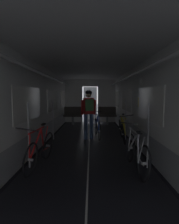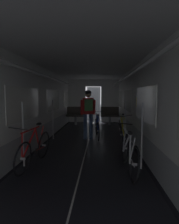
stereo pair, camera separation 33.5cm
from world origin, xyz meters
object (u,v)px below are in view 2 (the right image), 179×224
Objects in this scene: person_cyclist_aisle at (88,109)px; bicycle_blue_in_aisle at (97,127)px; bench_seat_far_left at (76,114)px; bench_seat_far_right at (110,114)px; bicycle_silver at (129,153)px; bicycle_red at (34,149)px; bicycle_yellow at (121,130)px.

bicycle_blue_in_aisle is at bearing 39.73° from person_cyclist_aisle.
bench_seat_far_left is at bearing 111.33° from bicycle_blue_in_aisle.
bicycle_blue_in_aisle is (-0.60, -3.07, -0.18)m from bench_seat_far_right.
bench_seat_far_right is 3.49m from person_cyclist_aisle.
bicycle_silver is at bearing -70.00° from person_cyclist_aisle.
bench_seat_far_left is 0.57× the size of person_cyclist_aisle.
bicycle_red is 3.16m from bicycle_blue_in_aisle.
bench_seat_far_right is at bearing 74.54° from person_cyclist_aisle.
bench_seat_far_left is 0.58× the size of bicycle_blue_in_aisle.
bicycle_blue_in_aisle is (-0.82, 0.47, 0.00)m from bicycle_yellow.
bicycle_yellow is at bearing -10.26° from person_cyclist_aisle.
bicycle_red is 1.00× the size of bicycle_blue_in_aisle.
bench_seat_far_left is 4.08m from bicycle_yellow.
bench_seat_far_left is 6.41m from bicycle_silver.
person_cyclist_aisle is at bearing -75.23° from bench_seat_far_left.
bicycle_blue_in_aisle is at bearing -101.11° from bench_seat_far_right.
bicycle_yellow is at bearing -29.84° from bicycle_blue_in_aisle.
bicycle_silver is 3.05m from person_cyclist_aisle.
person_cyclist_aisle is at bearing -140.27° from bicycle_blue_in_aisle.
bench_seat_far_left is 5.94m from bicycle_red.
bicycle_red is at bearing -91.35° from bench_seat_far_left.
bicycle_blue_in_aisle is (0.32, 0.27, -0.69)m from person_cyclist_aisle.
bicycle_yellow is 0.95m from bicycle_blue_in_aisle.
bicycle_yellow is 2.59m from bicycle_silver.
bicycle_yellow reaches higher than bench_seat_far_left.
bicycle_red is (-0.14, -5.93, -0.19)m from bench_seat_far_left.
bicycle_red is (-1.94, -5.93, -0.19)m from bench_seat_far_right.
person_cyclist_aisle is (1.02, 2.60, 0.69)m from bicycle_red.
bench_seat_far_right reaches higher than bicycle_red.
bench_seat_far_left is 0.58× the size of bicycle_silver.
bench_seat_far_left is 0.58× the size of bicycle_red.
bicycle_blue_in_aisle is at bearing 102.83° from bicycle_silver.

